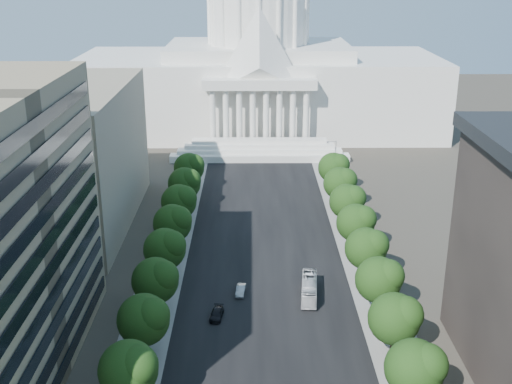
{
  "coord_description": "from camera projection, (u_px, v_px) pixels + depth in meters",
  "views": [
    {
      "loc": [
        -2.48,
        -32.32,
        54.32
      ],
      "look_at": [
        -1.62,
        77.0,
        15.17
      ],
      "focal_mm": 45.0,
      "sensor_mm": 36.0,
      "label": 1
    }
  ],
  "objects": [
    {
      "name": "road_asphalt",
      "position": [
        263.0,
        239.0,
        133.49
      ],
      "size": [
        30.0,
        260.0,
        0.01
      ],
      "primitive_type": "cube",
      "color": "black",
      "rests_on": "ground"
    },
    {
      "name": "sidewalk_left",
      "position": [
        172.0,
        240.0,
        133.35
      ],
      "size": [
        8.0,
        260.0,
        0.02
      ],
      "primitive_type": "cube",
      "color": "gray",
      "rests_on": "ground"
    },
    {
      "name": "sidewalk_right",
      "position": [
        354.0,
        239.0,
        133.63
      ],
      "size": [
        8.0,
        260.0,
        0.02
      ],
      "primitive_type": "cube",
      "color": "gray",
      "rests_on": "ground"
    },
    {
      "name": "capitol",
      "position": [
        258.0,
        71.0,
        216.08
      ],
      "size": [
        120.0,
        56.0,
        73.0
      ],
      "color": "white",
      "rests_on": "ground"
    },
    {
      "name": "office_block_left_far",
      "position": [
        39.0,
        157.0,
        137.5
      ],
      "size": [
        38.0,
        52.0,
        30.0
      ],
      "primitive_type": "cube",
      "color": "gray",
      "rests_on": "ground"
    },
    {
      "name": "tree_l_c",
      "position": [
        131.0,
        369.0,
        80.17
      ],
      "size": [
        7.79,
        7.6,
        9.97
      ],
      "color": "#33261C",
      "rests_on": "ground"
    },
    {
      "name": "tree_l_d",
      "position": [
        145.0,
        319.0,
        91.46
      ],
      "size": [
        7.79,
        7.6,
        9.97
      ],
      "color": "#33261C",
      "rests_on": "ground"
    },
    {
      "name": "tree_l_e",
      "position": [
        157.0,
        279.0,
        102.76
      ],
      "size": [
        7.79,
        7.6,
        9.97
      ],
      "color": "#33261C",
      "rests_on": "ground"
    },
    {
      "name": "tree_l_f",
      "position": [
        166.0,
        248.0,
        114.06
      ],
      "size": [
        7.79,
        7.6,
        9.97
      ],
      "color": "#33261C",
      "rests_on": "ground"
    },
    {
      "name": "tree_l_g",
      "position": [
        174.0,
        222.0,
        125.36
      ],
      "size": [
        7.79,
        7.6,
        9.97
      ],
      "color": "#33261C",
      "rests_on": "ground"
    },
    {
      "name": "tree_l_h",
      "position": [
        180.0,
        201.0,
        136.65
      ],
      "size": [
        7.79,
        7.6,
        9.97
      ],
      "color": "#33261C",
      "rests_on": "ground"
    },
    {
      "name": "tree_l_i",
      "position": [
        186.0,
        183.0,
        147.95
      ],
      "size": [
        7.79,
        7.6,
        9.97
      ],
      "color": "#33261C",
      "rests_on": "ground"
    },
    {
      "name": "tree_l_j",
      "position": [
        190.0,
        167.0,
        159.25
      ],
      "size": [
        7.79,
        7.6,
        9.97
      ],
      "color": "#33261C",
      "rests_on": "ground"
    },
    {
      "name": "tree_r_c",
      "position": [
        417.0,
        367.0,
        80.43
      ],
      "size": [
        7.79,
        7.6,
        9.97
      ],
      "color": "#33261C",
      "rests_on": "ground"
    },
    {
      "name": "tree_r_d",
      "position": [
        397.0,
        318.0,
        91.73
      ],
      "size": [
        7.79,
        7.6,
        9.97
      ],
      "color": "#33261C",
      "rests_on": "ground"
    },
    {
      "name": "tree_r_e",
      "position": [
        381.0,
        279.0,
        103.03
      ],
      "size": [
        7.79,
        7.6,
        9.97
      ],
      "color": "#33261C",
      "rests_on": "ground"
    },
    {
      "name": "tree_r_f",
      "position": [
        368.0,
        247.0,
        114.32
      ],
      "size": [
        7.79,
        7.6,
        9.97
      ],
      "color": "#33261C",
      "rests_on": "ground"
    },
    {
      "name": "tree_r_g",
      "position": [
        357.0,
        222.0,
        125.62
      ],
      "size": [
        7.79,
        7.6,
        9.97
      ],
      "color": "#33261C",
      "rests_on": "ground"
    },
    {
      "name": "tree_r_h",
      "position": [
        349.0,
        200.0,
        136.92
      ],
      "size": [
        7.79,
        7.6,
        9.97
      ],
      "color": "#33261C",
      "rests_on": "ground"
    },
    {
      "name": "tree_r_i",
      "position": [
        341.0,
        182.0,
        148.21
      ],
      "size": [
        7.79,
        7.6,
        9.97
      ],
      "color": "#33261C",
      "rests_on": "ground"
    },
    {
      "name": "tree_r_j",
      "position": [
        335.0,
        167.0,
        159.51
      ],
      "size": [
        7.79,
        7.6,
        9.97
      ],
      "color": "#33261C",
      "rests_on": "ground"
    },
    {
      "name": "streetlight_b",
      "position": [
        431.0,
        375.0,
        79.9
      ],
      "size": [
        2.61,
        0.44,
        9.0
      ],
      "color": "gray",
      "rests_on": "ground"
    },
    {
      "name": "streetlight_c",
      "position": [
        390.0,
        282.0,
        103.43
      ],
      "size": [
        2.61,
        0.44,
        9.0
      ],
      "color": "gray",
      "rests_on": "ground"
    },
    {
      "name": "streetlight_d",
      "position": [
        364.0,
        222.0,
        126.97
      ],
      "size": [
        2.61,
        0.44,
        9.0
      ],
      "color": "gray",
      "rests_on": "ground"
    },
    {
      "name": "streetlight_e",
      "position": [
        346.0,
        182.0,
        150.5
      ],
      "size": [
        2.61,
        0.44,
        9.0
      ],
      "color": "gray",
      "rests_on": "ground"
    },
    {
      "name": "streetlight_f",
      "position": [
        333.0,
        152.0,
        174.04
      ],
      "size": [
        2.61,
        0.44,
        9.0
      ],
      "color": "gray",
      "rests_on": "ground"
    },
    {
      "name": "car_silver",
      "position": [
        241.0,
        290.0,
        111.35
      ],
      "size": [
        1.92,
        4.36,
        1.39
      ],
      "primitive_type": "imported",
      "rotation": [
        0.0,
        0.0,
        -0.11
      ],
      "color": "#A1A4A9",
      "rests_on": "ground"
    },
    {
      "name": "car_dark_b",
      "position": [
        217.0,
        314.0,
        103.83
      ],
      "size": [
        2.43,
        4.77,
        1.33
      ],
      "primitive_type": "imported",
      "rotation": [
        0.0,
        0.0,
        -0.13
      ],
      "color": "black",
      "rests_on": "ground"
    },
    {
      "name": "city_bus",
      "position": [
        309.0,
        288.0,
        110.29
      ],
      "size": [
        3.56,
        10.98,
        3.0
      ],
      "primitive_type": "imported",
      "rotation": [
        0.0,
        0.0,
        -0.1
      ],
      "color": "silver",
      "rests_on": "ground"
    }
  ]
}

